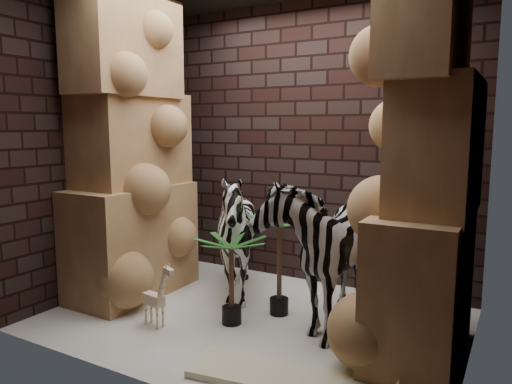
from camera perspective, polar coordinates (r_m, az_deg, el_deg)
The scene contains 13 objects.
floor at distance 4.34m, azimuth -0.51°, elevation -15.09°, with size 3.50×3.50×0.00m, color silver.
wall_back at distance 5.12m, azimuth 6.54°, elevation 5.67°, with size 3.50×3.50×0.00m, color black.
wall_front at distance 2.98m, azimuth -12.70°, elevation 4.00°, with size 3.50×3.50×0.00m, color black.
wall_left at distance 5.10m, azimuth -17.86°, elevation 5.34°, with size 3.00×3.00×0.00m, color black.
wall_right at distance 3.47m, azimuth 25.41°, elevation 3.95°, with size 3.00×3.00×0.00m, color black.
rock_pillar_left at distance 4.85m, azimuth -15.05°, elevation 5.34°, with size 0.68×1.30×3.00m, color tan, non-canonical shape.
rock_pillar_right at distance 3.51m, azimuth 20.02°, elevation 4.27°, with size 0.58×1.25×3.00m, color tan, non-canonical shape.
zebra_right at distance 4.12m, azimuth 8.18°, elevation -5.19°, with size 0.70×1.29×1.53m, color white.
zebra_left at distance 4.63m, azimuth -2.36°, elevation -6.08°, with size 1.03×1.27×1.15m, color white.
giraffe_toy at distance 4.19m, azimuth -12.24°, elevation -11.71°, with size 0.31×0.10×0.60m, color #FFE5B7, non-canonical shape.
palm_front at distance 4.30m, azimuth 2.83°, elevation -8.80°, with size 0.36×0.36×0.92m, color #155B23, non-canonical shape.
palm_back at distance 4.12m, azimuth -2.98°, elevation -10.57°, with size 0.36×0.36×0.78m, color #155B23, non-canonical shape.
surfboard at distance 3.36m, azimuth 6.26°, elevation -21.91°, with size 1.62×0.40×0.05m, color #EEECC0.
Camera 1 is at (2.00, -3.45, 1.69)m, focal length 33.19 mm.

